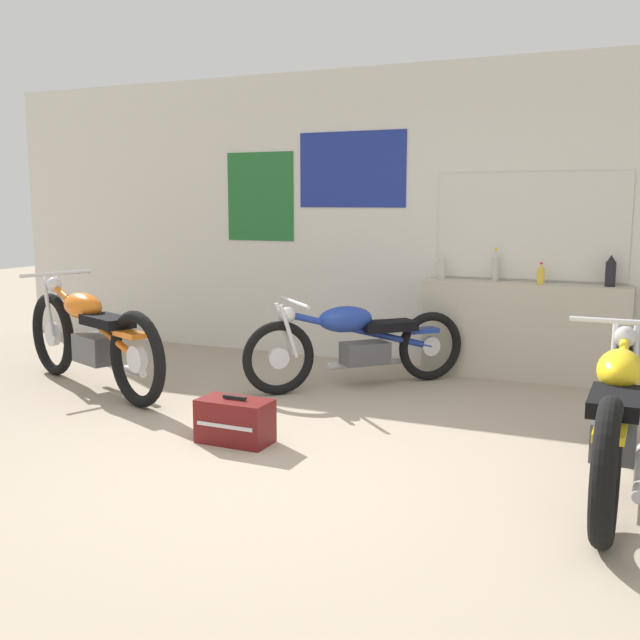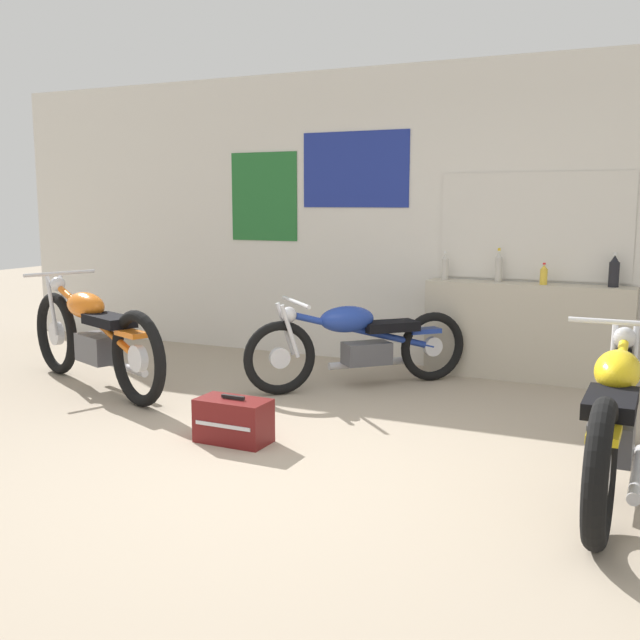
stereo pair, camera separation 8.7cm
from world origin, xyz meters
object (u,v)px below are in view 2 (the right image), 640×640
at_px(bottle_leftmost, 445,267).
at_px(bottle_right_center, 614,272).
at_px(motorcycle_yellow, 614,419).
at_px(hard_case_darkred, 233,421).
at_px(bottle_center, 544,275).
at_px(bottle_left_center, 499,267).
at_px(motorcycle_orange, 94,336).
at_px(motorcycle_blue, 359,342).

relative_size(bottle_leftmost, bottle_right_center, 0.90).
height_order(motorcycle_yellow, hard_case_darkred, motorcycle_yellow).
bearing_deg(bottle_center, bottle_left_center, 168.92).
xyz_separation_m(motorcycle_yellow, hard_case_darkred, (-2.29, -0.12, -0.27)).
distance_m(motorcycle_orange, hard_case_darkred, 1.96).
distance_m(bottle_left_center, hard_case_darkred, 2.98).
bearing_deg(motorcycle_orange, bottle_center, 28.62).
bearing_deg(bottle_left_center, bottle_right_center, -1.33).
distance_m(motorcycle_yellow, hard_case_darkred, 2.31).
relative_size(bottle_center, motorcycle_orange, 0.09).
relative_size(bottle_left_center, motorcycle_yellow, 0.14).
bearing_deg(motorcycle_yellow, motorcycle_blue, 143.03).
distance_m(bottle_leftmost, bottle_center, 0.88).
relative_size(bottle_center, bottle_right_center, 0.65).
xyz_separation_m(bottle_leftmost, motorcycle_orange, (-2.46, -1.86, -0.52)).
distance_m(bottle_center, motorcycle_orange, 3.83).
bearing_deg(bottle_center, hard_case_darkred, -121.16).
bearing_deg(bottle_right_center, bottle_leftmost, -179.54).
height_order(bottle_left_center, bottle_right_center, bottle_left_center).
distance_m(motorcycle_yellow, motorcycle_blue, 2.63).
relative_size(bottle_leftmost, motorcycle_yellow, 0.12).
relative_size(bottle_right_center, motorcycle_orange, 0.14).
xyz_separation_m(bottle_center, motorcycle_blue, (-1.35, -0.84, -0.54)).
distance_m(bottle_right_center, hard_case_darkred, 3.44).
bearing_deg(bottle_leftmost, bottle_right_center, 0.46).
height_order(bottle_right_center, motorcycle_yellow, bottle_right_center).
bearing_deg(motorcycle_orange, hard_case_darkred, -21.97).
bearing_deg(hard_case_darkred, bottle_right_center, 51.18).
distance_m(bottle_left_center, motorcycle_blue, 1.45).
xyz_separation_m(bottle_left_center, motorcycle_orange, (-2.93, -1.90, -0.54)).
bearing_deg(bottle_center, motorcycle_yellow, -72.78).
bearing_deg(bottle_left_center, bottle_center, -11.08).
distance_m(bottle_center, bottle_right_center, 0.56).
bearing_deg(bottle_left_center, hard_case_darkred, -113.43).
xyz_separation_m(bottle_left_center, hard_case_darkred, (-1.14, -2.62, -0.84)).
bearing_deg(bottle_right_center, motorcycle_orange, -154.25).
distance_m(motorcycle_blue, hard_case_darkred, 1.73).
height_order(bottle_leftmost, bottle_right_center, bottle_right_center).
distance_m(bottle_center, motorcycle_blue, 1.68).
xyz_separation_m(bottle_center, motorcycle_orange, (-3.34, -1.82, -0.49)).
xyz_separation_m(bottle_left_center, bottle_right_center, (0.96, -0.02, -0.00)).
bearing_deg(bottle_center, bottle_leftmost, 177.06).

